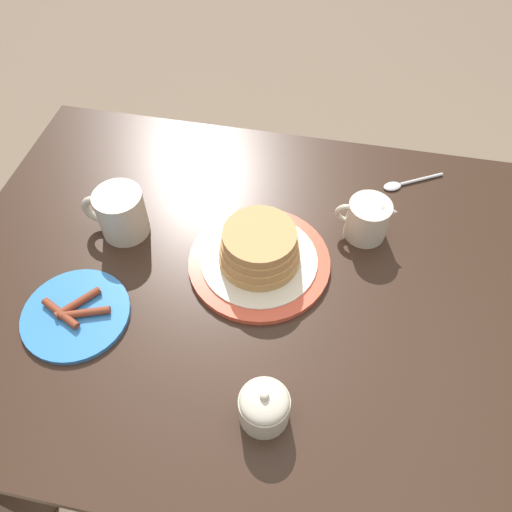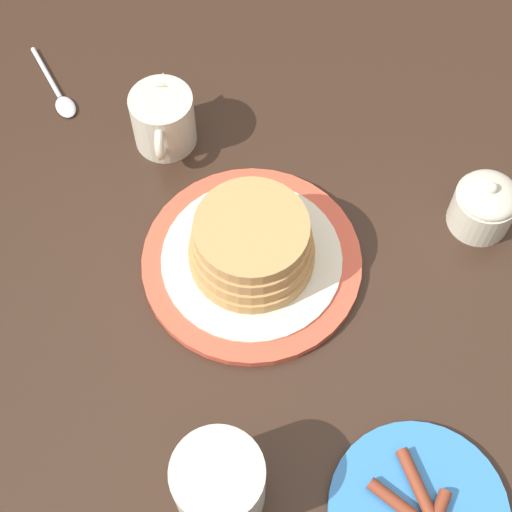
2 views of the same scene
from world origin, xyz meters
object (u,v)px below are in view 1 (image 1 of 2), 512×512
side_plate_bacon (76,314)px  creamer_pitcher (368,219)px  coffee_mug (120,213)px  spoon (403,184)px  pancake_plate (259,253)px  sugar_bowl (264,406)px

side_plate_bacon → creamer_pitcher: creamer_pitcher is taller
side_plate_bacon → creamer_pitcher: size_ratio=1.57×
side_plate_bacon → creamer_pitcher: 0.58m
side_plate_bacon → coffee_mug: coffee_mug is taller
coffee_mug → side_plate_bacon: bearing=86.2°
spoon → side_plate_bacon: bearing=38.6°
pancake_plate → coffee_mug: bearing=-6.3°
side_plate_bacon → sugar_bowl: sugar_bowl is taller
pancake_plate → coffee_mug: (0.29, -0.03, 0.02)m
pancake_plate → spoon: (-0.27, -0.27, -0.03)m
pancake_plate → side_plate_bacon: bearing=30.8°
side_plate_bacon → spoon: size_ratio=1.44×
pancake_plate → side_plate_bacon: size_ratio=1.42×
coffee_mug → creamer_pitcher: (-0.48, -0.09, -0.01)m
creamer_pitcher → coffee_mug: bearing=10.2°
pancake_plate → sugar_bowl: (-0.06, 0.29, 0.00)m
pancake_plate → sugar_bowl: 0.30m
creamer_pitcher → spoon: (-0.07, -0.16, -0.04)m
coffee_mug → pancake_plate: bearing=173.7°
side_plate_bacon → coffee_mug: (-0.01, -0.21, 0.04)m
side_plate_bacon → sugar_bowl: (-0.36, 0.11, 0.03)m
creamer_pitcher → spoon: bearing=-115.3°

